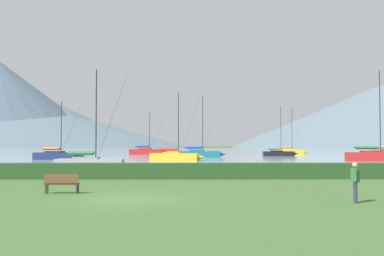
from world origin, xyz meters
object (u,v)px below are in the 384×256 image
Objects in this scene: sailboat_slip_1 at (290,151)px; sailboat_slip_4 at (377,156)px; person_seated_viewer at (355,179)px; sailboat_slip_12 at (147,151)px; park_bench_near_path at (62,183)px; sailboat_slip_7 at (58,155)px; sailboat_slip_6 at (200,154)px; sailboat_slip_9 at (175,156)px; sailboat_slip_10 at (91,163)px; sailboat_slip_11 at (279,153)px.

sailboat_slip_4 is (2.05, -43.14, 0.11)m from sailboat_slip_1.
sailboat_slip_1 is 88.19m from person_seated_viewer.
park_bench_near_path is at bearing -82.08° from sailboat_slip_12.
sailboat_slip_12 is at bearing 141.71° from sailboat_slip_4.
sailboat_slip_1 reaches higher than sailboat_slip_7.
sailboat_slip_4 is 7.85× the size of person_seated_viewer.
sailboat_slip_4 is at bearing -33.30° from sailboat_slip_6.
sailboat_slip_7 is 19.09m from sailboat_slip_9.
sailboat_slip_7 is at bearing 112.64° from sailboat_slip_10.
sailboat_slip_10 is 0.96× the size of sailboat_slip_12.
sailboat_slip_6 is 57.51m from park_bench_near_path.
sailboat_slip_7 is at bearing -177.86° from sailboat_slip_4.
sailboat_slip_11 reaches higher than sailboat_slip_9.
sailboat_slip_12 is (-0.45, 60.37, 0.14)m from sailboat_slip_10.
sailboat_slip_1 is 58.16m from sailboat_slip_7.
sailboat_slip_7 is 43.95m from sailboat_slip_11.
person_seated_viewer is at bearing -84.06° from sailboat_slip_6.
sailboat_slip_6 is at bearing 72.18° from sailboat_slip_10.
sailboat_slip_6 is at bearing 85.01° from sailboat_slip_9.
sailboat_slip_4 reaches higher than sailboat_slip_11.
sailboat_slip_10 is at bearing -109.30° from sailboat_slip_1.
sailboat_slip_9 is 45.72m from person_seated_viewer.
sailboat_slip_4 reaches higher than sailboat_slip_12.
sailboat_slip_6 is 24.90m from sailboat_slip_7.
sailboat_slip_7 is at bearing 175.02° from sailboat_slip_9.
sailboat_slip_9 is 6.04× the size of person_seated_viewer.
park_bench_near_path is (14.29, -46.23, -0.15)m from sailboat_slip_7.
person_seated_viewer is (-11.75, -70.01, 0.37)m from sailboat_slip_11.
sailboat_slip_10 is 0.93× the size of sailboat_slip_11.
park_bench_near_path is at bearing -101.15° from sailboat_slip_1.
sailboat_slip_4 is 47.62m from sailboat_slip_7.
sailboat_slip_12 is (10.62, 34.46, 0.08)m from sailboat_slip_7.
sailboat_slip_1 is at bearing 50.40° from sailboat_slip_6.
sailboat_slip_4 is at bearing 3.62° from sailboat_slip_7.
sailboat_slip_6 is at bearing 109.86° from person_seated_viewer.
sailboat_slip_6 reaches higher than sailboat_slip_9.
sailboat_slip_12 is at bearing 110.84° from sailboat_slip_9.
sailboat_slip_10 is at bearing -84.25° from sailboat_slip_12.
person_seated_viewer is (8.72, -44.88, 0.31)m from sailboat_slip_9.
sailboat_slip_10 is 5.83× the size of person_seated_viewer.
sailboat_slip_12 is (-34.51, -2.23, 0.08)m from sailboat_slip_1.
sailboat_slip_4 reaches higher than sailboat_slip_1.
person_seated_viewer is (16.13, -23.76, 0.36)m from sailboat_slip_10.
person_seated_viewer is at bearing -69.50° from sailboat_slip_9.
sailboat_slip_6 is 6.71× the size of park_bench_near_path.
person_seated_viewer is (16.58, -84.12, 0.22)m from sailboat_slip_12.
sailboat_slip_9 reaches higher than park_bench_near_path.
sailboat_slip_11 reaches higher than sailboat_slip_10.
sailboat_slip_1 is 6.85× the size of person_seated_viewer.
sailboat_slip_4 reaches higher than sailboat_slip_10.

